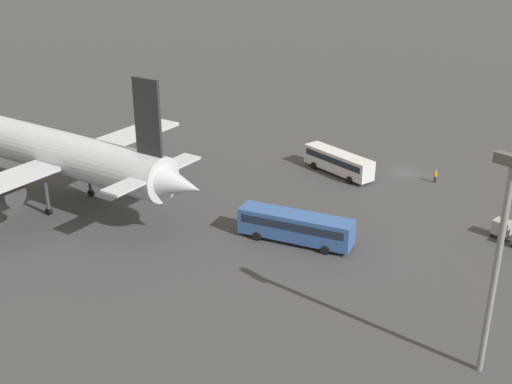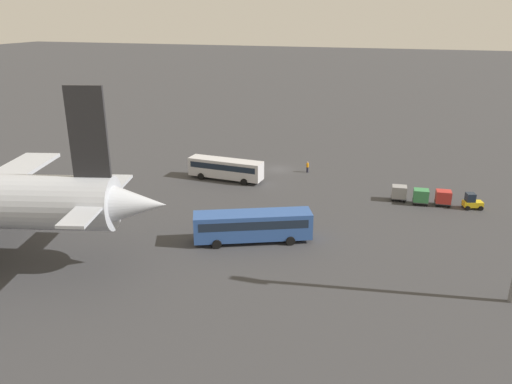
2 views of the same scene
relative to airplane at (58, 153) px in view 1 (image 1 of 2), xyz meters
name	(u,v)px [view 1 (image 1 of 2)]	position (x,y,z in m)	size (l,w,h in m)	color
ground_plane	(406,173)	(-22.88, -41.08, -6.78)	(600.00, 600.00, 0.00)	#38383A
airplane	(58,153)	(0.00, 0.00, 0.00)	(44.41, 37.74, 18.01)	#B2B7C1
shuttle_bus_near	(338,161)	(-16.66, -33.55, -4.88)	(11.64, 3.52, 3.17)	silver
shuttle_bus_far	(296,225)	(-27.27, -14.22, -4.76)	(13.00, 7.78, 3.38)	#2D5199
worker_person	(435,176)	(-27.70, -41.01, -5.91)	(0.38, 0.38, 1.74)	#1E1E2D
cargo_cart_grey	(502,228)	(-42.15, -32.33, -5.59)	(2.11, 1.82, 2.06)	#38383D
light_pole	(500,247)	(-52.78, -9.37, 4.34)	(2.80, 0.70, 18.22)	slate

